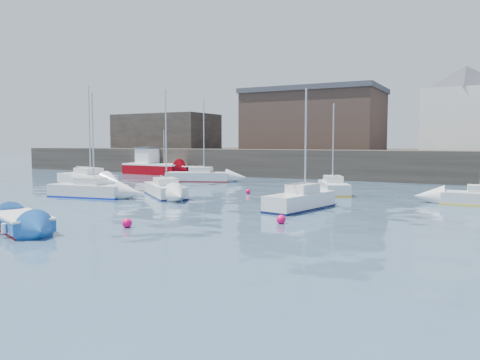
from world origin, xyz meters
The scene contains 17 objects.
water centered at (0.00, 0.00, 0.00)m, with size 220.00×220.00×0.00m, color #2D4760.
quay_wall centered at (0.00, 35.00, 1.50)m, with size 90.00×5.00×3.00m, color #28231E.
land_strip centered at (0.00, 53.00, 1.40)m, with size 90.00×32.00×2.80m, color #28231E.
bldg_east_d centered at (11.00, 41.50, 7.36)m, with size 11.14×11.14×8.95m.
warehouse centered at (-6.00, 43.00, 6.62)m, with size 16.40×10.40×7.60m.
bldg_west centered at (-28.00, 42.00, 5.30)m, with size 14.00×8.00×5.00m.
blue_dinghy centered at (-4.13, -0.06, 0.41)m, with size 4.24×3.02×0.74m.
fishing_boat centered at (-22.14, 31.52, 1.01)m, with size 8.03×3.43×5.21m.
sailboat_a centered at (-11.05, 10.39, 0.50)m, with size 5.68×2.58×7.12m.
sailboat_b centered at (-6.65, 13.29, 0.48)m, with size 5.56×5.09×7.37m.
sailboat_c centered at (4.02, 11.70, 0.52)m, with size 2.70×5.42×6.83m.
sailboat_e centered at (-18.00, 17.02, 0.56)m, with size 7.04×3.71×8.65m.
sailboat_f centered at (3.23, 20.79, 0.47)m, with size 3.75×5.35×6.70m.
sailboat_h centered at (-11.43, 24.95, 0.51)m, with size 6.40×3.98×7.86m.
buoy_near centered at (-0.80, 2.76, 0.00)m, with size 0.44×0.44×0.44m, color #FC0557.
buoy_mid centered at (4.88, 6.88, 0.00)m, with size 0.44×0.44×0.44m, color #FC0557.
buoy_far centered at (-2.35, 17.72, 0.00)m, with size 0.36×0.36×0.36m, color #FC0557.
Camera 1 is at (13.28, -13.08, 3.78)m, focal length 35.00 mm.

